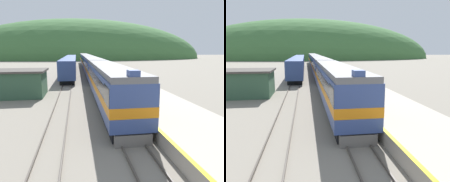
# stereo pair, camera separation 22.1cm
# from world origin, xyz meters

# --- Properties ---
(track_main) EXTENTS (1.52, 180.00, 0.16)m
(track_main) POSITION_xyz_m (0.00, 70.00, 0.08)
(track_main) COLOR #4C443D
(track_main) RESTS_ON ground
(track_siding) EXTENTS (1.52, 180.00, 0.16)m
(track_siding) POSITION_xyz_m (-4.85, 70.00, 0.08)
(track_siding) COLOR #4C443D
(track_siding) RESTS_ON ground
(platform) EXTENTS (5.70, 140.00, 0.91)m
(platform) POSITION_xyz_m (4.40, 50.00, 0.45)
(platform) COLOR #ADA393
(platform) RESTS_ON ground
(distant_hills) EXTENTS (167.32, 75.29, 51.86)m
(distant_hills) POSITION_xyz_m (0.00, 154.73, 0.00)
(distant_hills) COLOR #3D6B38
(distant_hills) RESTS_ON ground
(station_shed) EXTENTS (9.44, 5.47, 3.33)m
(station_shed) POSITION_xyz_m (-11.78, 30.47, 1.68)
(station_shed) COLOR #385B42
(station_shed) RESTS_ON ground
(express_train_lead_car) EXTENTS (3.00, 20.84, 4.59)m
(express_train_lead_car) POSITION_xyz_m (0.00, 23.98, 2.31)
(express_train_lead_car) COLOR black
(express_train_lead_car) RESTS_ON ground
(carriage_second) EXTENTS (2.99, 22.47, 4.23)m
(carriage_second) POSITION_xyz_m (0.00, 46.75, 2.30)
(carriage_second) COLOR black
(carriage_second) RESTS_ON ground
(carriage_third) EXTENTS (2.99, 22.47, 4.23)m
(carriage_third) POSITION_xyz_m (0.00, 70.11, 2.30)
(carriage_third) COLOR black
(carriage_third) RESTS_ON ground
(carriage_fourth) EXTENTS (2.99, 22.47, 4.23)m
(carriage_fourth) POSITION_xyz_m (0.00, 93.46, 2.30)
(carriage_fourth) COLOR black
(carriage_fourth) RESTS_ON ground
(siding_train) EXTENTS (2.90, 46.48, 3.99)m
(siding_train) POSITION_xyz_m (-4.85, 60.58, 2.06)
(siding_train) COLOR black
(siding_train) RESTS_ON ground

